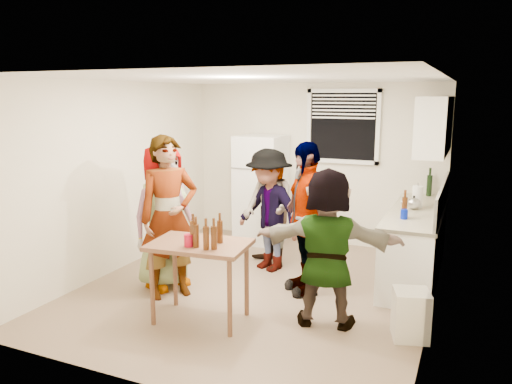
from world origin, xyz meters
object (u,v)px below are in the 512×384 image
at_px(guest_back_left, 268,267).
at_px(guest_orange, 325,323).
at_px(guest_back_right, 268,269).
at_px(trash_bin, 411,314).
at_px(serving_table, 201,319).
at_px(beer_bottle_counter, 404,217).
at_px(guest_grey, 166,285).
at_px(refrigerator, 261,189).
at_px(kettle, 413,209).
at_px(guest_black, 305,291).
at_px(guest_stripe, 172,295).
at_px(red_cup, 189,246).
at_px(wine_bottle, 429,196).
at_px(beer_bottle_table, 193,246).
at_px(blue_cup, 404,219).

xyz_separation_m(guest_back_left, guest_orange, (1.20, -1.37, 0.00)).
bearing_deg(guest_back_right, trash_bin, -8.43).
height_order(serving_table, guest_back_left, serving_table).
xyz_separation_m(beer_bottle_counter, guest_orange, (-0.57, -1.25, -0.90)).
xyz_separation_m(beer_bottle_counter, guest_grey, (-2.67, -1.01, -0.90)).
distance_m(refrigerator, kettle, 2.51).
relative_size(guest_black, guest_orange, 1.11).
bearing_deg(guest_orange, guest_grey, -16.90).
bearing_deg(guest_orange, kettle, -120.05).
relative_size(beer_bottle_counter, guest_black, 0.14).
height_order(kettle, guest_back_left, kettle).
bearing_deg(beer_bottle_counter, trash_bin, -77.95).
bearing_deg(guest_orange, guest_stripe, -10.57).
bearing_deg(guest_black, guest_back_right, -168.39).
distance_m(kettle, serving_table, 2.99).
bearing_deg(refrigerator, guest_back_right, -62.41).
bearing_deg(guest_stripe, guest_black, -21.98).
xyz_separation_m(guest_stripe, guest_black, (1.40, 0.74, 0.00)).
bearing_deg(serving_table, refrigerator, 100.92).
bearing_deg(red_cup, beer_bottle_counter, 45.13).
bearing_deg(guest_grey, trash_bin, -71.53).
height_order(wine_bottle, guest_back_right, wine_bottle).
bearing_deg(beer_bottle_table, guest_stripe, 139.57).
bearing_deg(wine_bottle, trash_bin, -87.63).
xyz_separation_m(refrigerator, beer_bottle_table, (0.56, -3.02, -0.01)).
bearing_deg(guest_grey, refrigerator, 14.27).
relative_size(guest_grey, guest_back_left, 1.08).
relative_size(refrigerator, kettle, 7.59).
height_order(wine_bottle, beer_bottle_table, wine_bottle).
bearing_deg(guest_grey, guest_stripe, -112.98).
relative_size(guest_back_left, guest_orange, 0.99).
relative_size(refrigerator, trash_bin, 3.54).
bearing_deg(beer_bottle_table, blue_cup, 43.81).
distance_m(blue_cup, guest_back_left, 2.01).
height_order(kettle, serving_table, kettle).
relative_size(serving_table, beer_bottle_table, 4.10).
distance_m(serving_table, red_cup, 0.85).
height_order(beer_bottle_table, guest_grey, beer_bottle_table).
distance_m(beer_bottle_table, guest_stripe, 1.20).
relative_size(refrigerator, red_cup, 14.04).
bearing_deg(guest_orange, serving_table, 9.26).
distance_m(trash_bin, guest_grey, 2.95).
height_order(serving_table, guest_orange, serving_table).
bearing_deg(serving_table, guest_orange, 19.66).
relative_size(wine_bottle, guest_stripe, 0.16).
bearing_deg(guest_orange, blue_cup, -126.77).
relative_size(serving_table, guest_back_right, 0.61).
bearing_deg(guest_back_left, beer_bottle_counter, 39.43).
bearing_deg(guest_black, trash_bin, 20.82).
relative_size(wine_bottle, guest_back_right, 0.18).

